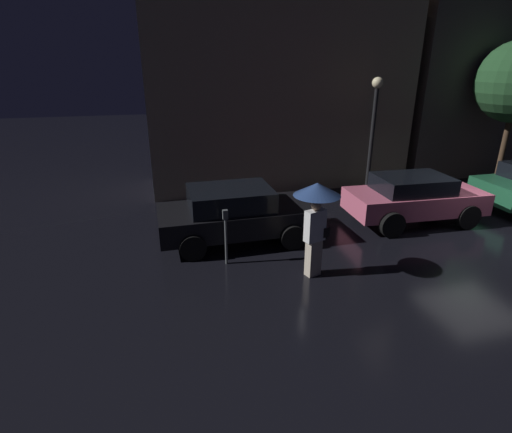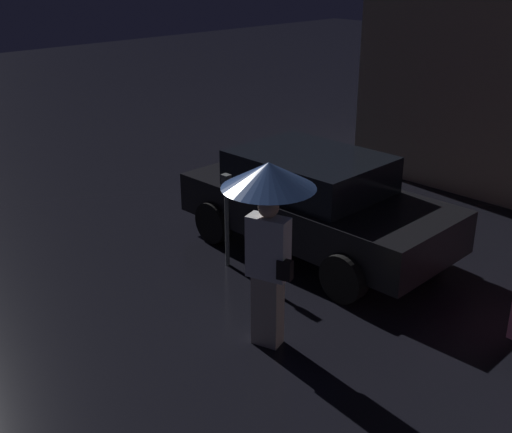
# 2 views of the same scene
# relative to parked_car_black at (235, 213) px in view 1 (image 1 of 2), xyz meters

# --- Properties ---
(ground_plane) EXTENTS (60.00, 60.00, 0.00)m
(ground_plane) POSITION_rel_parked_car_black_xyz_m (6.85, -1.33, -0.76)
(ground_plane) COLOR black
(building_facade_left) EXTENTS (9.62, 3.00, 7.18)m
(building_facade_left) POSITION_rel_parked_car_black_xyz_m (2.72, 5.17, 2.83)
(building_facade_left) COLOR gray
(building_facade_left) RESTS_ON ground
(parked_car_black) EXTENTS (4.11, 2.05, 1.46)m
(parked_car_black) POSITION_rel_parked_car_black_xyz_m (0.00, 0.00, 0.00)
(parked_car_black) COLOR black
(parked_car_black) RESTS_ON ground
(parked_car_pink) EXTENTS (3.99, 1.90, 1.43)m
(parked_car_pink) POSITION_rel_parked_car_black_xyz_m (5.35, -0.02, 0.00)
(parked_car_pink) COLOR #DB6684
(parked_car_pink) RESTS_ON ground
(pedestrian_with_umbrella) EXTENTS (1.00, 1.00, 2.16)m
(pedestrian_with_umbrella) POSITION_rel_parked_car_black_xyz_m (1.32, -2.29, 0.89)
(pedestrian_with_umbrella) COLOR beige
(pedestrian_with_umbrella) RESTS_ON ground
(parking_meter) EXTENTS (0.12, 0.10, 1.36)m
(parking_meter) POSITION_rel_parked_car_black_xyz_m (-0.48, -1.31, 0.07)
(parking_meter) COLOR #4C5154
(parking_meter) RESTS_ON ground
(street_lamp_near) EXTENTS (0.36, 0.36, 4.04)m
(street_lamp_near) POSITION_rel_parked_car_black_xyz_m (5.24, 2.51, 1.87)
(street_lamp_near) COLOR black
(street_lamp_near) RESTS_ON ground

